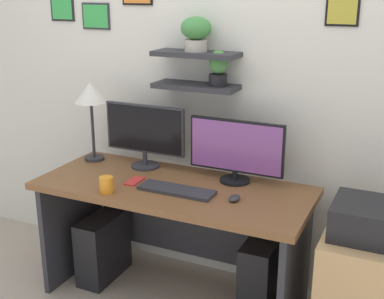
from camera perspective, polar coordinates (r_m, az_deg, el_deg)
The scene contains 14 objects.
ground_plane at distance 3.32m, azimuth -2.01°, elevation -16.13°, with size 8.00×8.00×0.00m, color tan.
back_wall_assembly at distance 3.19m, azimuth 1.30°, elevation 8.80°, with size 4.40×0.24×2.70m.
desk at distance 3.10m, azimuth -1.65°, elevation -7.30°, with size 1.61×0.68×0.75m.
monitor_left at distance 3.22m, azimuth -5.31°, elevation 1.86°, with size 0.55×0.18×0.41m.
monitor_right at distance 2.98m, azimuth 4.96°, elevation -0.03°, with size 0.58×0.18×0.37m.
keyboard at distance 2.88m, azimuth -1.75°, elevation -4.58°, with size 0.44×0.14×0.02m, color #2D2D33.
computer_mouse at distance 2.77m, azimuth 4.78°, elevation -5.44°, with size 0.06×0.09×0.03m, color #2D2D33.
desk_lamp at distance 3.36m, azimuth -11.28°, elevation 5.78°, with size 0.21×0.21×0.52m.
cell_phone at distance 3.04m, azimuth -6.47°, elevation -3.54°, with size 0.07×0.14×0.01m, color red.
coffee_mug at distance 2.90m, azimuth -9.57°, elevation -3.90°, with size 0.08×0.08×0.09m, color orange.
drawer_cabinet at distance 2.86m, azimuth 18.65°, elevation -15.20°, with size 0.44×0.50×0.68m, color tan.
printer at distance 2.67m, azimuth 19.54°, elevation -7.51°, with size 0.38×0.34×0.17m, color black.
computer_tower_left at distance 3.47m, azimuth -9.91°, elevation -10.71°, with size 0.18×0.40×0.43m, color black.
computer_tower_right at distance 3.12m, azimuth 7.85°, elevation -13.73°, with size 0.18×0.40×0.46m, color black.
Camera 1 is at (1.27, -2.45, 1.85)m, focal length 47.58 mm.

